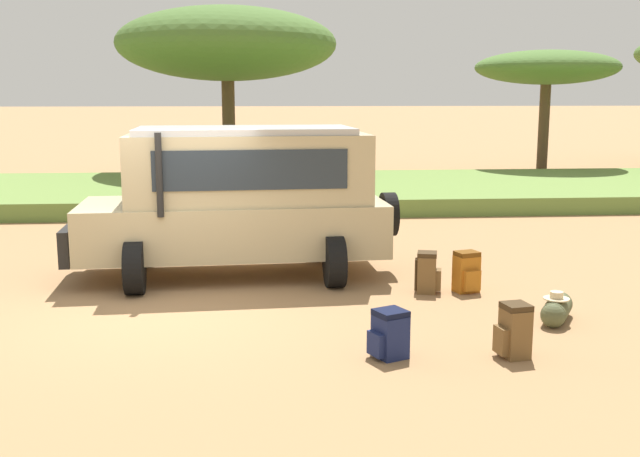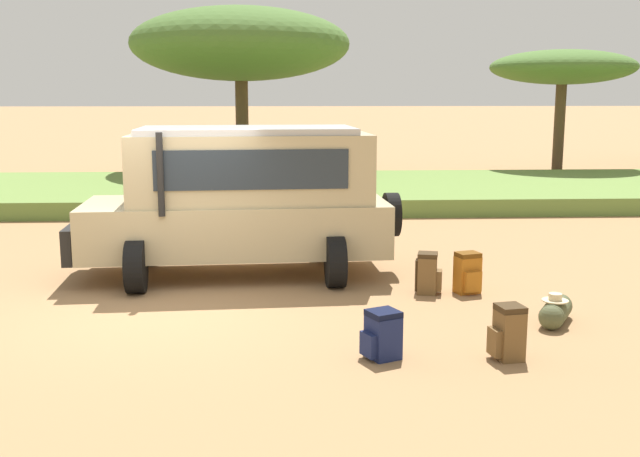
# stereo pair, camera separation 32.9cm
# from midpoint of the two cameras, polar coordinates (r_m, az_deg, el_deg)

# --- Properties ---
(ground_plane) EXTENTS (320.00, 320.00, 0.00)m
(ground_plane) POSITION_cam_midpoint_polar(r_m,az_deg,el_deg) (10.81, -12.23, -5.97)
(ground_plane) COLOR #9E754C
(grass_bank) EXTENTS (120.00, 7.00, 0.44)m
(grass_bank) POSITION_cam_midpoint_polar(r_m,az_deg,el_deg) (21.39, -8.52, 2.76)
(grass_bank) COLOR olive
(grass_bank) RESTS_ON ground_plane
(safari_vehicle) EXTENTS (5.41, 2.92, 2.44)m
(safari_vehicle) POSITION_cam_midpoint_polar(r_m,az_deg,el_deg) (12.29, -6.86, 2.32)
(safari_vehicle) COLOR tan
(safari_vehicle) RESTS_ON ground_plane
(backpack_beside_front_wheel) EXTENTS (0.41, 0.42, 0.62)m
(backpack_beside_front_wheel) POSITION_cam_midpoint_polar(r_m,az_deg,el_deg) (11.53, 10.32, -3.32)
(backpack_beside_front_wheel) COLOR #B26619
(backpack_beside_front_wheel) RESTS_ON ground_plane
(backpack_cluster_center) EXTENTS (0.42, 0.36, 0.63)m
(backpack_cluster_center) POSITION_cam_midpoint_polar(r_m,az_deg,el_deg) (8.84, 13.53, -7.62)
(backpack_cluster_center) COLOR brown
(backpack_cluster_center) RESTS_ON ground_plane
(backpack_near_rear_wheel) EXTENTS (0.43, 0.36, 0.63)m
(backpack_near_rear_wheel) POSITION_cam_midpoint_polar(r_m,az_deg,el_deg) (11.40, 7.37, -3.38)
(backpack_near_rear_wheel) COLOR brown
(backpack_near_rear_wheel) RESTS_ON ground_plane
(backpack_outermost) EXTENTS (0.49, 0.44, 0.56)m
(backpack_outermost) POSITION_cam_midpoint_polar(r_m,az_deg,el_deg) (8.63, 4.21, -8.05)
(backpack_outermost) COLOR navy
(backpack_outermost) RESTS_ON ground_plane
(duffel_bag_low_black_case) EXTENTS (0.63, 0.86, 0.43)m
(duffel_bag_low_black_case) POSITION_cam_midpoint_polar(r_m,az_deg,el_deg) (10.38, 16.73, -5.89)
(duffel_bag_low_black_case) COLOR #4C5133
(duffel_bag_low_black_case) RESTS_ON ground_plane
(acacia_tree_far_left) EXTENTS (7.34, 8.04, 5.80)m
(acacia_tree_far_left) POSITION_cam_midpoint_polar(r_m,az_deg,el_deg) (26.03, -7.47, 13.72)
(acacia_tree_far_left) COLOR brown
(acacia_tree_far_left) RESTS_ON ground_plane
(acacia_tree_left_mid) EXTENTS (5.01, 4.80, 4.46)m
(acacia_tree_left_mid) POSITION_cam_midpoint_polar(r_m,az_deg,el_deg) (27.92, 16.56, 11.62)
(acacia_tree_left_mid) COLOR brown
(acacia_tree_left_mid) RESTS_ON ground_plane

